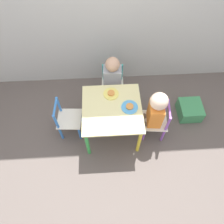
% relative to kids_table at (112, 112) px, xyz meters
% --- Properties ---
extents(ground_plane, '(6.00, 6.00, 0.00)m').
position_rel_kids_table_xyz_m(ground_plane, '(0.00, 0.00, -0.41)').
color(ground_plane, '#5B514C').
extents(kids_table, '(0.61, 0.61, 0.48)m').
position_rel_kids_table_xyz_m(kids_table, '(0.00, 0.00, 0.00)').
color(kids_table, beige).
rests_on(kids_table, ground_plane).
extents(chair_teal, '(0.28, 0.28, 0.50)m').
position_rel_kids_table_xyz_m(chair_teal, '(0.03, 0.49, -0.16)').
color(chair_teal, silver).
rests_on(chair_teal, ground_plane).
extents(chair_purple, '(0.28, 0.28, 0.50)m').
position_rel_kids_table_xyz_m(chair_purple, '(0.49, -0.05, -0.16)').
color(chair_purple, silver).
rests_on(chair_purple, ground_plane).
extents(chair_blue, '(0.28, 0.28, 0.50)m').
position_rel_kids_table_xyz_m(chair_blue, '(-0.49, 0.03, -0.16)').
color(chair_blue, silver).
rests_on(chair_blue, ground_plane).
extents(child_back, '(0.21, 0.22, 0.72)m').
position_rel_kids_table_xyz_m(child_back, '(0.03, 0.43, 0.02)').
color(child_back, '#38383D').
rests_on(child_back, ground_plane).
extents(child_right, '(0.23, 0.21, 0.72)m').
position_rel_kids_table_xyz_m(child_right, '(0.43, -0.04, 0.03)').
color(child_right, '#7A6B5B').
rests_on(child_right, ground_plane).
extents(plate_back, '(0.16, 0.16, 0.03)m').
position_rel_kids_table_xyz_m(plate_back, '(0.00, 0.18, 0.08)').
color(plate_back, '#EADB66').
rests_on(plate_back, kids_table).
extents(plate_right, '(0.17, 0.17, 0.03)m').
position_rel_kids_table_xyz_m(plate_right, '(0.18, 0.00, 0.08)').
color(plate_right, '#4C9EE0').
rests_on(plate_right, kids_table).
extents(storage_bin, '(0.27, 0.28, 0.17)m').
position_rel_kids_table_xyz_m(storage_bin, '(0.96, 0.18, -0.32)').
color(storage_bin, '#3D8E56').
rests_on(storage_bin, ground_plane).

